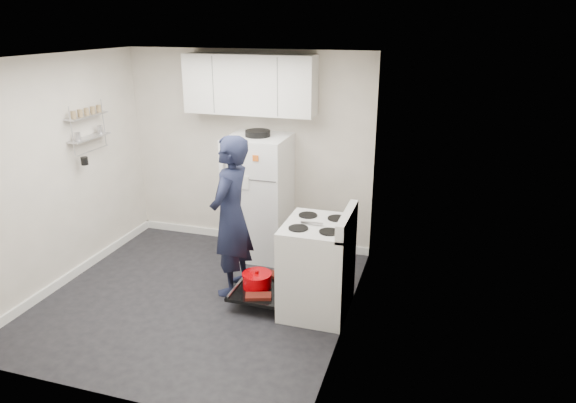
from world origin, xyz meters
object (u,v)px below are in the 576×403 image
(electric_range, at_px, (316,268))
(refrigerator, at_px, (259,196))
(open_oven_door, at_px, (260,284))
(person, at_px, (231,216))

(electric_range, relative_size, refrigerator, 0.69)
(open_oven_door, height_order, person, person)
(electric_range, height_order, refrigerator, refrigerator)
(electric_range, distance_m, open_oven_door, 0.67)
(refrigerator, relative_size, person, 0.92)
(person, bearing_deg, electric_range, 84.77)
(refrigerator, bearing_deg, person, -87.41)
(open_oven_door, xyz_separation_m, person, (-0.36, 0.14, 0.67))
(open_oven_door, distance_m, person, 0.77)
(refrigerator, height_order, person, person)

